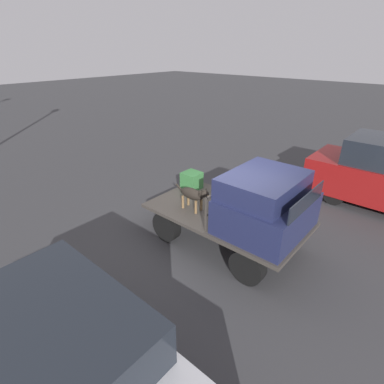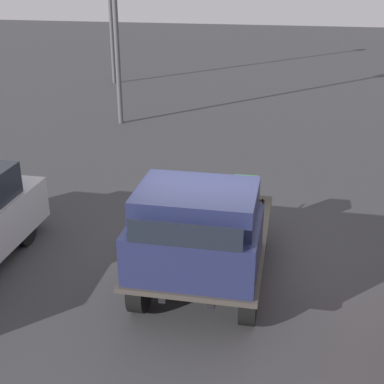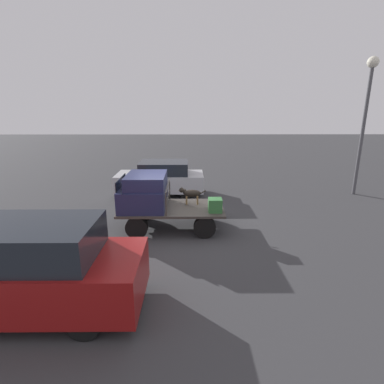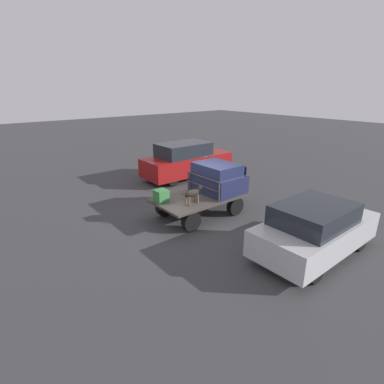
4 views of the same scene
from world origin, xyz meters
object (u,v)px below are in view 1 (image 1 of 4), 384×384
at_px(parked_sedan, 62,375).
at_px(cargo_crate, 192,180).
at_px(dog, 194,195).
at_px(flatbed_truck, 226,221).

bearing_deg(parked_sedan, cargo_crate, 111.15).
bearing_deg(cargo_crate, parked_sedan, -65.16).
height_order(dog, parked_sedan, parked_sedan).
xyz_separation_m(flatbed_truck, dog, (-0.64, -0.37, 0.60)).
relative_size(cargo_crate, parked_sedan, 0.11).
bearing_deg(dog, parked_sedan, -58.60).
bearing_deg(dog, flatbed_truck, 41.53).
height_order(flatbed_truck, dog, dog).
height_order(flatbed_truck, cargo_crate, cargo_crate).
xyz_separation_m(cargo_crate, parked_sedan, (2.22, -4.79, -0.19)).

